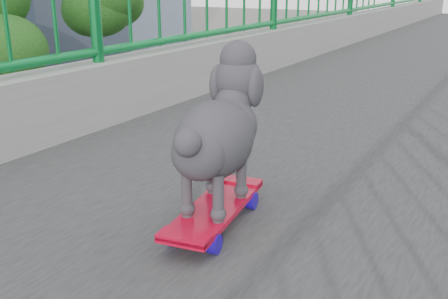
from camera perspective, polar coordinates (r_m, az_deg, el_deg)
skateboard at (r=1.53m, az=-0.95°, el=-6.69°), size 0.21×0.49×0.06m
poodle at (r=1.47m, az=-0.60°, el=2.13°), size 0.25×0.49×0.41m
car_1 at (r=19.52m, az=-1.53°, el=-2.88°), size 1.45×4.17×1.37m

